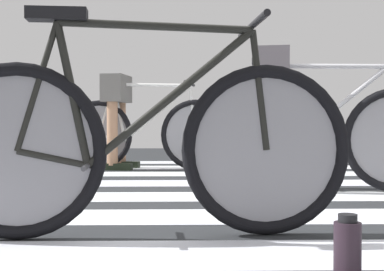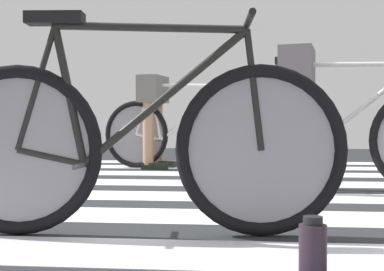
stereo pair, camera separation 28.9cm
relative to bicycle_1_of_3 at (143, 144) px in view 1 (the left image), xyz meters
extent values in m
cube|color=#272A2D|center=(0.57, 1.08, -0.40)|extent=(18.00, 14.00, 0.02)
cube|color=silver|center=(0.69, -0.30, -0.38)|extent=(5.20, 0.44, 0.00)
cube|color=silver|center=(0.45, 0.47, -0.38)|extent=(5.20, 0.44, 0.00)
cube|color=silver|center=(0.49, 1.20, -0.38)|extent=(5.20, 0.44, 0.00)
cube|color=silver|center=(0.66, 1.97, -0.38)|extent=(5.20, 0.44, 0.00)
cube|color=silver|center=(0.43, 2.75, -0.38)|extent=(5.20, 0.44, 0.00)
cube|color=silver|center=(0.55, 3.50, -0.38)|extent=(5.20, 0.44, 0.00)
cube|color=silver|center=(0.60, 4.24, -0.38)|extent=(5.20, 0.44, 0.00)
torus|color=black|center=(-0.50, -0.04, -0.03)|extent=(0.72, 0.11, 0.72)
torus|color=black|center=(0.51, 0.04, -0.03)|extent=(0.72, 0.11, 0.72)
cylinder|color=gray|center=(-0.50, -0.04, -0.03)|extent=(0.61, 0.05, 0.61)
cylinder|color=gray|center=(0.51, 0.04, -0.03)|extent=(0.61, 0.05, 0.61)
cylinder|color=black|center=(0.05, 0.00, 0.48)|extent=(0.80, 0.09, 0.05)
cylinder|color=black|center=(0.11, 0.01, 0.19)|extent=(0.70, 0.09, 0.59)
cylinder|color=black|center=(-0.28, -0.02, 0.20)|extent=(0.16, 0.05, 0.59)
cylinder|color=black|center=(-0.36, -0.03, -0.06)|extent=(0.29, 0.05, 0.09)
cylinder|color=black|center=(-0.42, -0.03, 0.23)|extent=(0.19, 0.04, 0.53)
cylinder|color=black|center=(0.48, 0.04, 0.22)|extent=(0.09, 0.04, 0.50)
cube|color=black|center=(-0.34, -0.03, 0.52)|extent=(0.25, 0.11, 0.05)
cylinder|color=black|center=(0.45, 0.03, 0.49)|extent=(0.07, 0.52, 0.03)
cylinder|color=#4C4C51|center=(-0.22, -0.02, -0.09)|extent=(0.05, 0.34, 0.02)
torus|color=black|center=(0.62, 1.59, -0.03)|extent=(0.71, 0.19, 0.72)
cylinder|color=gray|center=(0.62, 1.59, -0.03)|extent=(0.60, 0.12, 0.61)
cylinder|color=#B6B6BB|center=(1.17, 1.48, 0.48)|extent=(0.79, 0.19, 0.05)
cylinder|color=#B6B6BB|center=(1.23, 1.47, 0.19)|extent=(0.70, 0.17, 0.59)
cylinder|color=#B6B6BB|center=(0.84, 1.55, 0.20)|extent=(0.16, 0.06, 0.59)
cylinder|color=#B6B6BB|center=(0.76, 1.56, -0.06)|extent=(0.29, 0.08, 0.09)
cylinder|color=#B6B6BB|center=(0.70, 1.57, 0.23)|extent=(0.19, 0.06, 0.53)
cube|color=black|center=(0.78, 1.56, 0.52)|extent=(0.25, 0.13, 0.05)
cylinder|color=#4C4C51|center=(0.90, 1.54, -0.09)|extent=(0.08, 0.34, 0.02)
cylinder|color=beige|center=(0.83, 1.69, 0.12)|extent=(0.11, 0.11, 0.90)
cylinder|color=beige|center=(0.78, 1.42, 0.12)|extent=(0.11, 0.11, 0.90)
cube|color=#5F5960|center=(0.81, 1.55, 0.47)|extent=(0.29, 0.44, 0.28)
cube|color=black|center=(0.90, 1.68, -0.35)|extent=(0.27, 0.15, 0.07)
cube|color=black|center=(0.85, 1.40, -0.35)|extent=(0.27, 0.15, 0.07)
torus|color=black|center=(-0.70, 3.37, -0.03)|extent=(0.71, 0.19, 0.72)
torus|color=black|center=(0.30, 3.18, -0.03)|extent=(0.71, 0.19, 0.72)
cylinder|color=gray|center=(-0.70, 3.37, -0.03)|extent=(0.60, 0.12, 0.61)
cylinder|color=gray|center=(0.30, 3.18, -0.03)|extent=(0.60, 0.12, 0.61)
cylinder|color=white|center=(-0.15, 3.27, 0.48)|extent=(0.79, 0.18, 0.05)
cylinder|color=white|center=(-0.09, 3.26, 0.19)|extent=(0.70, 0.17, 0.59)
cylinder|color=white|center=(-0.49, 3.33, 0.20)|extent=(0.16, 0.06, 0.59)
cylinder|color=white|center=(-0.56, 3.35, -0.06)|extent=(0.29, 0.08, 0.09)
cylinder|color=white|center=(-0.62, 3.36, 0.23)|extent=(0.19, 0.06, 0.53)
cylinder|color=white|center=(0.27, 3.19, 0.22)|extent=(0.09, 0.05, 0.50)
cube|color=black|center=(-0.54, 3.34, 0.52)|extent=(0.25, 0.13, 0.05)
cylinder|color=black|center=(0.24, 3.19, 0.49)|extent=(0.13, 0.52, 0.03)
cylinder|color=#4C4C51|center=(-0.43, 3.32, -0.09)|extent=(0.08, 0.34, 0.02)
cylinder|color=#A87A5B|center=(-0.49, 3.47, 0.11)|extent=(0.11, 0.11, 0.88)
cylinder|color=#A87A5B|center=(-0.54, 3.20, 0.11)|extent=(0.11, 0.11, 0.88)
cube|color=#62605D|center=(-0.51, 3.34, 0.45)|extent=(0.29, 0.44, 0.28)
cube|color=black|center=(-0.42, 3.46, -0.35)|extent=(0.27, 0.15, 0.07)
cube|color=black|center=(-0.47, 3.19, -0.35)|extent=(0.27, 0.15, 0.07)
cylinder|color=#2A1E28|center=(0.64, -0.66, -0.29)|extent=(0.08, 0.08, 0.18)
cylinder|color=black|center=(0.64, -0.66, -0.19)|extent=(0.06, 0.06, 0.02)
camera|label=1|loc=(0.15, -2.18, 0.08)|focal=49.69mm
camera|label=2|loc=(0.44, -2.18, 0.08)|focal=49.69mm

